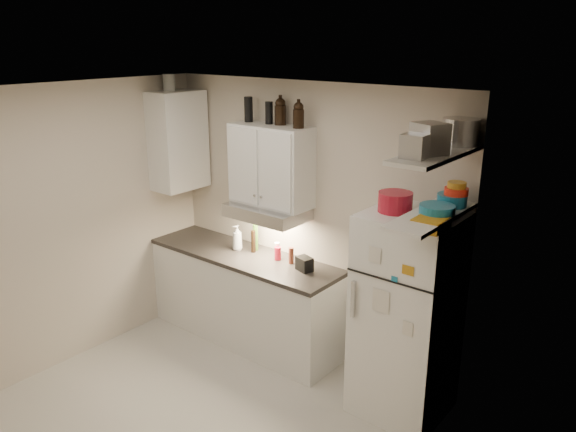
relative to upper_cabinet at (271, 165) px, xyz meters
The scene contains 36 objects.
floor 2.29m from the upper_cabinet, 77.33° to the right, with size 3.20×3.00×0.02m, color beige.
ceiling 1.58m from the upper_cabinet, 77.33° to the right, with size 3.20×3.00×0.02m, color silver.
back_wall 0.63m from the upper_cabinet, 30.26° to the left, with size 3.20×0.02×2.60m, color beige.
left_wall 1.94m from the upper_cabinet, 134.46° to the right, with size 0.02×3.00×2.60m, color beige.
right_wall 2.39m from the upper_cabinet, 34.95° to the right, with size 0.02×3.00×2.60m, color beige.
base_cabinet 1.41m from the upper_cabinet, 151.63° to the right, with size 2.10×0.60×0.88m, color white.
countertop 0.97m from the upper_cabinet, 151.63° to the right, with size 2.10×0.62×0.04m, color #2B2725.
upper_cabinet is the anchor object (origin of this frame).
side_cabinet 1.15m from the upper_cabinet, behind, with size 0.33×0.55×1.00m, color white.
range_hood 0.44m from the upper_cabinet, 90.00° to the right, with size 0.76×0.46×0.12m, color silver.
fridge 1.84m from the upper_cabinet, ahead, with size 0.70×0.68×1.70m, color white.
shelf_hi 1.82m from the upper_cabinet, 10.05° to the right, with size 0.30×0.95×0.03m, color white.
shelf_lo 1.78m from the upper_cabinet, 10.05° to the right, with size 0.30×0.95×0.03m, color white.
knife_strip 1.13m from the upper_cabinet, ahead, with size 0.42×0.02×0.03m, color black.
dutch_oven 1.42m from the upper_cabinet, ahead, with size 0.26×0.26×0.15m, color #AA1327.
book_stack 1.85m from the upper_cabinet, 13.16° to the right, with size 0.20×0.25×0.08m, color #C28618.
spice_jar 1.67m from the upper_cabinet, ahead, with size 0.06×0.06×0.10m, color silver.
stock_pot 1.83m from the upper_cabinet, ahead, with size 0.27×0.27×0.19m, color silver.
tin_a 1.84m from the upper_cabinet, 12.78° to the right, with size 0.21×0.19×0.21m, color #AAAAAD.
tin_b 1.87m from the upper_cabinet, 18.75° to the right, with size 0.16×0.16×0.16m, color #AAAAAD.
bowl_teal 1.78m from the upper_cabinet, ahead, with size 0.22×0.22×0.09m, color teal.
bowl_orange 1.80m from the upper_cabinet, ahead, with size 0.17×0.17×0.05m, color red.
bowl_yellow 1.80m from the upper_cabinet, ahead, with size 0.14×0.14×0.04m, color #C18922.
plates 1.80m from the upper_cabinet, ahead, with size 0.25×0.25×0.06m, color teal.
growler_a 0.51m from the upper_cabinet, 45.67° to the left, with size 0.11×0.11×0.25m, color black, non-canonical shape.
growler_b 0.58m from the upper_cabinet, ahead, with size 0.10×0.10×0.23m, color black, non-canonical shape.
thermos_a 0.48m from the upper_cabinet, 143.91° to the left, with size 0.07×0.07×0.20m, color black.
thermos_b 0.57m from the upper_cabinet, behind, with size 0.08×0.08×0.23m, color black.
side_jar 1.41m from the upper_cabinet, behind, with size 0.12×0.12×0.16m, color silver.
soap_bottle 0.85m from the upper_cabinet, 166.86° to the right, with size 0.11×0.11×0.29m, color white.
pepper_mill 0.87m from the upper_cabinet, ahead, with size 0.05×0.05×0.16m, color brown.
oil_bottle 0.81m from the upper_cabinet, behind, with size 0.05×0.05×0.27m, color #386318.
vinegar_bottle 0.82m from the upper_cabinet, behind, with size 0.05×0.05×0.23m, color black.
clear_bottle 0.83m from the upper_cabinet, ahead, with size 0.05×0.05×0.16m, color silver.
red_jar 0.85m from the upper_cabinet, 19.76° to the right, with size 0.06×0.06×0.13m, color #AA1327.
caddy 0.96m from the upper_cabinet, 10.39° to the right, with size 0.15×0.11×0.13m, color black.
Camera 1 is at (3.02, -2.55, 2.97)m, focal length 35.00 mm.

